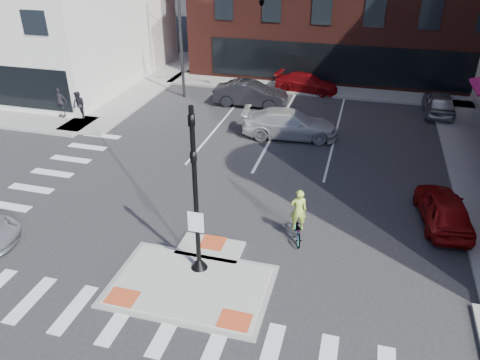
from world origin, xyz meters
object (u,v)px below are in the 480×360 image
(white_pickup, at_px, (290,124))
(pedestrian_b, at_px, (60,102))
(bg_car_dark, at_px, (250,94))
(pedestrian_a, at_px, (79,105))
(red_sedan, at_px, (444,208))
(bg_car_silver, at_px, (439,103))
(cyclist, at_px, (298,223))
(bg_car_red, at_px, (307,83))

(white_pickup, distance_m, pedestrian_b, 14.27)
(bg_car_dark, distance_m, pedestrian_a, 10.97)
(red_sedan, distance_m, pedestrian_a, 21.41)
(bg_car_silver, distance_m, cyclist, 17.25)
(bg_car_silver, height_order, pedestrian_a, pedestrian_a)
(bg_car_red, distance_m, pedestrian_b, 16.87)
(bg_car_dark, xyz_separation_m, bg_car_red, (3.19, 3.95, -0.15))
(red_sedan, xyz_separation_m, bg_car_red, (-7.84, 15.66, -0.05))
(white_pickup, bearing_deg, bg_car_red, -4.96)
(bg_car_red, xyz_separation_m, pedestrian_b, (-13.95, -9.48, 0.43))
(white_pickup, bearing_deg, pedestrian_a, 87.55)
(bg_car_red, bearing_deg, white_pickup, -170.08)
(bg_car_dark, distance_m, bg_car_silver, 12.14)
(bg_car_dark, height_order, bg_car_red, bg_car_dark)
(bg_car_silver, distance_m, pedestrian_a, 22.67)
(bg_car_red, distance_m, pedestrian_a, 15.82)
(pedestrian_b, bearing_deg, pedestrian_a, 8.35)
(white_pickup, xyz_separation_m, bg_car_dark, (-3.47, 4.53, 0.03))
(bg_car_dark, height_order, pedestrian_b, pedestrian_b)
(bg_car_dark, height_order, pedestrian_a, pedestrian_a)
(bg_car_silver, bearing_deg, pedestrian_b, 17.14)
(red_sedan, relative_size, white_pickup, 0.77)
(cyclist, bearing_deg, red_sedan, -169.71)
(bg_car_red, relative_size, pedestrian_a, 2.67)
(cyclist, height_order, pedestrian_b, cyclist)
(pedestrian_b, bearing_deg, white_pickup, 12.37)
(white_pickup, height_order, pedestrian_a, pedestrian_a)
(white_pickup, distance_m, pedestrian_a, 12.99)
(cyclist, bearing_deg, bg_car_silver, -127.26)
(red_sedan, xyz_separation_m, pedestrian_b, (-21.78, 6.19, 0.38))
(bg_car_dark, bearing_deg, bg_car_red, -41.02)
(white_pickup, xyz_separation_m, bg_car_red, (-0.28, 8.48, -0.12))
(cyclist, distance_m, pedestrian_b, 18.51)
(red_sedan, relative_size, cyclist, 1.93)
(bg_car_dark, relative_size, bg_car_silver, 1.12)
(bg_car_dark, relative_size, pedestrian_b, 2.60)
(red_sedan, distance_m, pedestrian_b, 22.65)
(pedestrian_a, bearing_deg, white_pickup, 19.22)
(bg_car_dark, height_order, bg_car_silver, bg_car_dark)
(cyclist, distance_m, pedestrian_a, 17.39)
(pedestrian_a, height_order, pedestrian_b, pedestrian_b)
(white_pickup, relative_size, bg_car_dark, 1.10)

